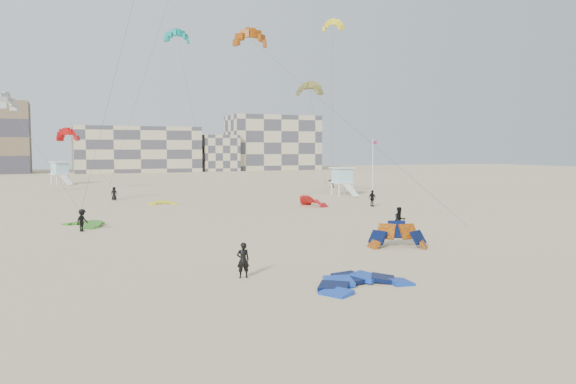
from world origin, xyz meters
name	(u,v)px	position (x,y,z in m)	size (l,w,h in m)	color
ground	(290,273)	(0.00, 0.00, 0.00)	(320.00, 320.00, 0.00)	beige
kite_ground_blue	(362,287)	(1.89, -3.80, 0.00)	(4.20, 4.37, 0.72)	blue
kite_ground_orange	(398,248)	(8.92, 3.94, 0.00)	(3.68, 2.61, 2.56)	#D3670B
kite_ground_green	(83,226)	(-8.53, 21.88, 0.00)	(3.72, 3.93, 0.60)	#3B8A18
kite_ground_red_far	(313,206)	(14.87, 28.93, 0.00)	(3.55, 3.22, 1.89)	red
kite_ground_yellow	(163,204)	(0.50, 37.29, 0.00)	(2.99, 3.12, 0.64)	#FFF113
kitesurfer_main	(243,260)	(-2.44, -0.13, 0.84)	(0.62, 0.40, 1.69)	black
kitesurfer_b	(400,220)	(12.47, 9.08, 0.94)	(0.92, 0.71, 1.89)	black
kitesurfer_c	(82,220)	(-8.74, 18.69, 0.83)	(1.08, 0.62, 1.67)	black
kitesurfer_d	(372,198)	(20.54, 26.19, 0.87)	(1.02, 0.42, 1.74)	black
kitesurfer_e	(114,194)	(-4.05, 44.32, 0.80)	(0.78, 0.51, 1.60)	black
kitesurfer_f	(332,182)	(30.30, 54.56, 0.91)	(1.69, 0.54, 1.82)	black
kite_fly_orange	(251,40)	(8.35, 30.09, 17.22)	(8.18, 27.54, 17.24)	#D3670B
kite_fly_grey	(7,103)	(-14.57, 36.50, 10.57)	(7.81, 10.73, 10.63)	silver
kite_fly_olive	(309,90)	(16.83, 34.23, 12.89)	(4.45, 4.44, 13.21)	brown
kite_fly_yellow	(333,26)	(28.03, 50.25, 24.17)	(4.38, 4.41, 24.16)	#FFF113
kite_fly_teal_b	(177,37)	(6.50, 57.52, 22.28)	(5.64, 3.78, 22.54)	#0D8D83
kite_fly_red	(68,136)	(-8.59, 62.04, 8.00)	(8.05, 6.63, 8.40)	red
lifeguard_tower_near	(342,181)	(24.37, 40.16, 1.84)	(2.71, 5.09, 3.71)	white
lifeguard_tower_far	(60,173)	(-9.68, 79.01, 1.96)	(3.67, 5.88, 3.95)	white
flagpole	(373,166)	(27.25, 37.25, 3.89)	(0.60, 0.09, 7.38)	white
condo_mid	(136,150)	(10.00, 130.00, 6.00)	(32.00, 16.00, 12.00)	#C3B58F
condo_east	(273,143)	(50.00, 132.00, 8.00)	(26.00, 14.00, 16.00)	#C3B58F
condo_fill_right	(218,153)	(32.00, 128.00, 5.00)	(10.00, 10.00, 10.00)	#C3B58F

